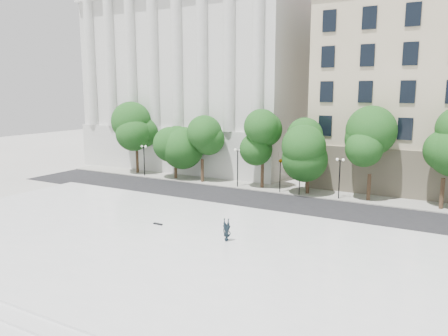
{
  "coord_description": "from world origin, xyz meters",
  "views": [
    {
      "loc": [
        17.4,
        -20.3,
        10.73
      ],
      "look_at": [
        0.45,
        10.0,
        4.63
      ],
      "focal_mm": 35.0,
      "sensor_mm": 36.0,
      "label": 1
    }
  ],
  "objects_px": {
    "traffic_light_west": "(280,159)",
    "traffic_light_east": "(300,161)",
    "person_lying": "(227,238)",
    "skateboard": "(158,224)"
  },
  "relations": [
    {
      "from": "traffic_light_east",
      "to": "skateboard",
      "type": "bearing_deg",
      "value": -109.4
    },
    {
      "from": "traffic_light_east",
      "to": "person_lying",
      "type": "xyz_separation_m",
      "value": [
        0.8,
        -17.13,
        -2.94
      ]
    },
    {
      "from": "traffic_light_west",
      "to": "traffic_light_east",
      "type": "height_order",
      "value": "traffic_light_west"
    },
    {
      "from": "traffic_light_west",
      "to": "traffic_light_east",
      "type": "relative_size",
      "value": 1.03
    },
    {
      "from": "person_lying",
      "to": "skateboard",
      "type": "height_order",
      "value": "person_lying"
    },
    {
      "from": "traffic_light_west",
      "to": "person_lying",
      "type": "height_order",
      "value": "traffic_light_west"
    },
    {
      "from": "traffic_light_east",
      "to": "person_lying",
      "type": "height_order",
      "value": "traffic_light_east"
    },
    {
      "from": "traffic_light_west",
      "to": "skateboard",
      "type": "relative_size",
      "value": 5.13
    },
    {
      "from": "person_lying",
      "to": "skateboard",
      "type": "bearing_deg",
      "value": 164.82
    },
    {
      "from": "traffic_light_east",
      "to": "person_lying",
      "type": "relative_size",
      "value": 2.56
    }
  ]
}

